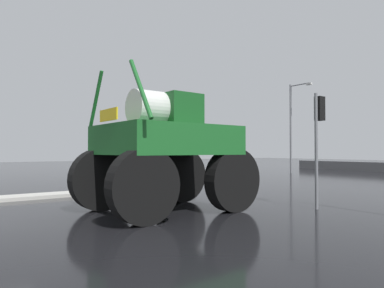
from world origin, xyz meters
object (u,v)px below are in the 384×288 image
oversize_sprayer (166,149)px  traffic_signal_near_left (170,135)px  traffic_signal_near_right (319,125)px  streetlight_far_left (292,123)px  bare_tree_left (179,116)px

oversize_sprayer → traffic_signal_near_left: 8.31m
traffic_signal_near_right → streetlight_far_left: streetlight_far_left is taller
traffic_signal_near_right → bare_tree_left: bearing=165.9°
oversize_sprayer → traffic_signal_near_left: (-6.89, 4.55, 0.87)m
oversize_sprayer → bare_tree_left: bare_tree_left is taller
traffic_signal_near_right → bare_tree_left: bare_tree_left is taller
bare_tree_left → oversize_sprayer: bearing=-35.9°
traffic_signal_near_right → traffic_signal_near_left: bearing=-180.0°
traffic_signal_near_right → streetlight_far_left: (-12.71, 15.03, 1.60)m
streetlight_far_left → bare_tree_left: bearing=-95.3°
streetlight_far_left → traffic_signal_near_right: bearing=-49.8°
traffic_signal_near_right → streetlight_far_left: bearing=130.2°
traffic_signal_near_right → bare_tree_left: 14.31m
traffic_signal_near_left → streetlight_far_left: 15.43m
bare_tree_left → traffic_signal_near_right: bearing=-14.1°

